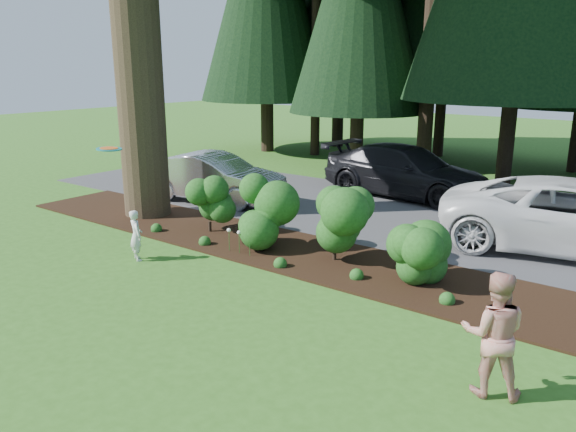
% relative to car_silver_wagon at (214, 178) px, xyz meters
% --- Properties ---
extents(ground, '(80.00, 80.00, 0.00)m').
position_rel_car_silver_wagon_xyz_m(ground, '(4.20, -5.62, -0.75)').
color(ground, '#2F5F1B').
rests_on(ground, ground).
extents(mulch_bed, '(16.00, 2.50, 0.05)m').
position_rel_car_silver_wagon_xyz_m(mulch_bed, '(4.20, -2.37, -0.73)').
color(mulch_bed, black).
rests_on(mulch_bed, ground).
extents(driveway, '(22.00, 6.00, 0.03)m').
position_rel_car_silver_wagon_xyz_m(driveway, '(4.20, 1.88, -0.74)').
color(driveway, '#38383A').
rests_on(driveway, ground).
extents(shrub_row, '(6.53, 1.60, 1.61)m').
position_rel_car_silver_wagon_xyz_m(shrub_row, '(4.97, -2.49, 0.05)').
color(shrub_row, '#1B4415').
rests_on(shrub_row, ground).
extents(lily_cluster, '(0.69, 0.09, 0.57)m').
position_rel_car_silver_wagon_xyz_m(lily_cluster, '(3.90, -3.22, -0.26)').
color(lily_cluster, '#1B4415').
rests_on(lily_cluster, ground).
extents(car_silver_wagon, '(4.60, 2.28, 1.45)m').
position_rel_car_silver_wagon_xyz_m(car_silver_wagon, '(0.00, 0.00, 0.00)').
color(car_silver_wagon, '#BABABF').
rests_on(car_silver_wagon, driveway).
extents(car_dark_suv, '(5.58, 2.62, 1.58)m').
position_rel_car_silver_wagon_xyz_m(car_dark_suv, '(4.29, 4.18, 0.06)').
color(car_dark_suv, black).
rests_on(car_dark_suv, driveway).
extents(child, '(0.47, 0.40, 1.10)m').
position_rel_car_silver_wagon_xyz_m(child, '(2.35, -4.77, -0.21)').
color(child, silver).
rests_on(child, ground).
extents(adult, '(0.98, 0.88, 1.65)m').
position_rel_car_silver_wagon_xyz_m(adult, '(10.03, -5.30, 0.07)').
color(adult, '#B52D18').
rests_on(adult, ground).
extents(frisbee, '(0.55, 0.55, 0.06)m').
position_rel_car_silver_wagon_xyz_m(frisbee, '(1.43, -4.61, 1.54)').
color(frisbee, '#16777C').
rests_on(frisbee, ground).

